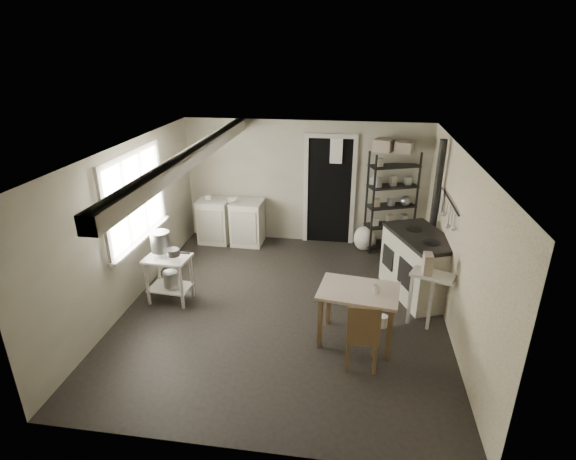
# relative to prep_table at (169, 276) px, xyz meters

# --- Properties ---
(floor) EXTENTS (5.00, 5.00, 0.00)m
(floor) POSITION_rel_prep_table_xyz_m (1.70, 0.04, -0.40)
(floor) COLOR black
(floor) RESTS_ON ground
(ceiling) EXTENTS (5.00, 5.00, 0.00)m
(ceiling) POSITION_rel_prep_table_xyz_m (1.70, 0.04, 1.90)
(ceiling) COLOR silver
(ceiling) RESTS_ON wall_back
(wall_back) EXTENTS (4.50, 0.02, 2.30)m
(wall_back) POSITION_rel_prep_table_xyz_m (1.70, 2.54, 0.75)
(wall_back) COLOR #ABA792
(wall_back) RESTS_ON ground
(wall_front) EXTENTS (4.50, 0.02, 2.30)m
(wall_front) POSITION_rel_prep_table_xyz_m (1.70, -2.46, 0.75)
(wall_front) COLOR #ABA792
(wall_front) RESTS_ON ground
(wall_left) EXTENTS (0.02, 5.00, 2.30)m
(wall_left) POSITION_rel_prep_table_xyz_m (-0.55, 0.04, 0.75)
(wall_left) COLOR #ABA792
(wall_left) RESTS_ON ground
(wall_right) EXTENTS (0.02, 5.00, 2.30)m
(wall_right) POSITION_rel_prep_table_xyz_m (3.95, 0.04, 0.75)
(wall_right) COLOR #ABA792
(wall_right) RESTS_ON ground
(window) EXTENTS (0.12, 1.76, 1.28)m
(window) POSITION_rel_prep_table_xyz_m (-0.52, 0.24, 1.10)
(window) COLOR beige
(window) RESTS_ON wall_left
(doorway) EXTENTS (0.96, 0.10, 2.08)m
(doorway) POSITION_rel_prep_table_xyz_m (2.15, 2.51, 0.60)
(doorway) COLOR beige
(doorway) RESTS_ON ground
(ceiling_beam) EXTENTS (0.18, 5.00, 0.18)m
(ceiling_beam) POSITION_rel_prep_table_xyz_m (0.50, 0.04, 1.80)
(ceiling_beam) COLOR beige
(ceiling_beam) RESTS_ON ceiling
(wallpaper_panel) EXTENTS (0.01, 5.00, 2.30)m
(wallpaper_panel) POSITION_rel_prep_table_xyz_m (3.94, 0.04, 0.75)
(wallpaper_panel) COLOR beige
(wallpaper_panel) RESTS_ON wall_right
(utensil_rail) EXTENTS (0.06, 1.20, 0.44)m
(utensil_rail) POSITION_rel_prep_table_xyz_m (3.89, 0.64, 1.15)
(utensil_rail) COLOR #AAAAAC
(utensil_rail) RESTS_ON wall_right
(prep_table) EXTENTS (0.65, 0.49, 0.71)m
(prep_table) POSITION_rel_prep_table_xyz_m (0.00, 0.00, 0.00)
(prep_table) COLOR beige
(prep_table) RESTS_ON ground
(stockpot) EXTENTS (0.35, 0.35, 0.30)m
(stockpot) POSITION_rel_prep_table_xyz_m (-0.09, 0.03, 0.54)
(stockpot) COLOR #AAAAAC
(stockpot) RESTS_ON prep_table
(saucepan) EXTENTS (0.23, 0.23, 0.10)m
(saucepan) POSITION_rel_prep_table_xyz_m (0.15, -0.11, 0.45)
(saucepan) COLOR #AAAAAC
(saucepan) RESTS_ON prep_table
(bucket) EXTENTS (0.23, 0.23, 0.23)m
(bucket) POSITION_rel_prep_table_xyz_m (0.04, -0.05, -0.02)
(bucket) COLOR #AAAAAC
(bucket) RESTS_ON prep_table
(base_cabinets) EXTENTS (1.29, 0.57, 0.84)m
(base_cabinets) POSITION_rel_prep_table_xyz_m (0.33, 2.22, 0.06)
(base_cabinets) COLOR beige
(base_cabinets) RESTS_ON ground
(mixing_bowl) EXTENTS (0.37, 0.37, 0.07)m
(mixing_bowl) POSITION_rel_prep_table_xyz_m (0.37, 2.14, 0.56)
(mixing_bowl) COLOR silver
(mixing_bowl) RESTS_ON base_cabinets
(counter_cup) EXTENTS (0.14, 0.14, 0.10)m
(counter_cup) POSITION_rel_prep_table_xyz_m (-0.08, 2.16, 0.57)
(counter_cup) COLOR silver
(counter_cup) RESTS_ON base_cabinets
(shelf_rack) EXTENTS (0.93, 0.63, 1.83)m
(shelf_rack) POSITION_rel_prep_table_xyz_m (3.28, 2.34, 0.55)
(shelf_rack) COLOR black
(shelf_rack) RESTS_ON ground
(shelf_jar) EXTENTS (0.11, 0.11, 0.20)m
(shelf_jar) POSITION_rel_prep_table_xyz_m (2.93, 2.38, 0.97)
(shelf_jar) COLOR silver
(shelf_jar) RESTS_ON shelf_rack
(storage_box_a) EXTENTS (0.38, 0.36, 0.21)m
(storage_box_a) POSITION_rel_prep_table_xyz_m (3.07, 2.35, 1.61)
(storage_box_a) COLOR #BEAF99
(storage_box_a) RESTS_ON shelf_rack
(storage_box_b) EXTENTS (0.35, 0.33, 0.18)m
(storage_box_b) POSITION_rel_prep_table_xyz_m (3.40, 2.32, 1.59)
(storage_box_b) COLOR #BEAF99
(storage_box_b) RESTS_ON shelf_rack
(stove) EXTENTS (1.11, 1.41, 0.98)m
(stove) POSITION_rel_prep_table_xyz_m (3.62, 0.72, 0.04)
(stove) COLOR beige
(stove) RESTS_ON ground
(stovepipe) EXTENTS (0.15, 0.15, 1.53)m
(stovepipe) POSITION_rel_prep_table_xyz_m (3.84, 1.23, 1.19)
(stovepipe) COLOR black
(stovepipe) RESTS_ON stove
(side_ledge) EXTENTS (0.61, 0.48, 0.83)m
(side_ledge) POSITION_rel_prep_table_xyz_m (3.65, -0.19, 0.03)
(side_ledge) COLOR beige
(side_ledge) RESTS_ON ground
(oats_box) EXTENTS (0.11, 0.18, 0.27)m
(oats_box) POSITION_rel_prep_table_xyz_m (3.57, -0.19, 0.61)
(oats_box) COLOR #BEAF99
(oats_box) RESTS_ON side_ledge
(work_table) EXTENTS (1.06, 0.81, 0.74)m
(work_table) POSITION_rel_prep_table_xyz_m (2.72, -0.58, -0.02)
(work_table) COLOR beige
(work_table) RESTS_ON ground
(table_cup) EXTENTS (0.11, 0.11, 0.10)m
(table_cup) POSITION_rel_prep_table_xyz_m (2.92, -0.62, 0.41)
(table_cup) COLOR silver
(table_cup) RESTS_ON work_table
(chair) EXTENTS (0.37, 0.38, 0.89)m
(chair) POSITION_rel_prep_table_xyz_m (2.79, -1.05, 0.08)
(chair) COLOR brown
(chair) RESTS_ON ground
(flour_sack) EXTENTS (0.46, 0.43, 0.46)m
(flour_sack) POSITION_rel_prep_table_xyz_m (2.84, 2.22, -0.16)
(flour_sack) COLOR white
(flour_sack) RESTS_ON ground
(floor_crock) EXTENTS (0.16, 0.16, 0.16)m
(floor_crock) POSITION_rel_prep_table_xyz_m (3.08, -0.23, -0.33)
(floor_crock) COLOR silver
(floor_crock) RESTS_ON ground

